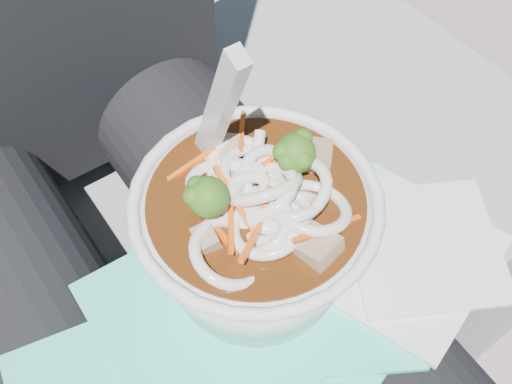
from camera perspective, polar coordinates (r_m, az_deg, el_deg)
stone_ledge at (r=0.92m, az=-8.57°, el=-11.53°), size 1.04×0.57×0.42m
lap at (r=0.60m, az=-4.84°, el=-11.54°), size 0.34×0.48×0.14m
person_body at (r=0.62m, az=-9.53°, el=-3.69°), size 0.34×0.94×0.97m
plastic_bag at (r=0.52m, az=-1.68°, el=-10.71°), size 0.36×0.32×0.02m
napkins at (r=0.54m, az=12.08°, el=-4.72°), size 0.17×0.16×0.01m
udon_bowl at (r=0.48m, az=0.04°, el=-2.96°), size 0.17×0.17×0.21m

